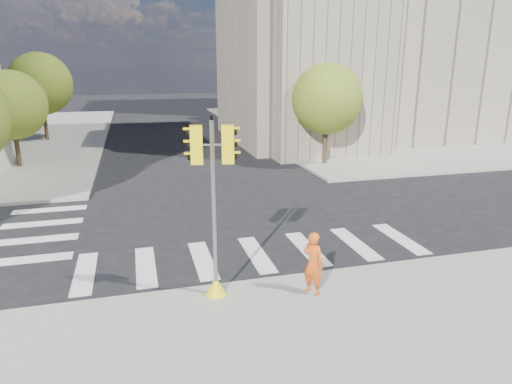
# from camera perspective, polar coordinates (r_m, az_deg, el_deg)

# --- Properties ---
(ground) EXTENTS (160.00, 160.00, 0.00)m
(ground) POSITION_cam_1_polar(r_m,az_deg,el_deg) (17.12, -1.36, -5.16)
(ground) COLOR black
(ground) RESTS_ON ground
(sidewalk_far_right) EXTENTS (28.00, 40.00, 0.15)m
(sidewalk_far_right) POSITION_cam_1_polar(r_m,az_deg,el_deg) (48.23, 14.72, 8.17)
(sidewalk_far_right) COLOR gray
(sidewalk_far_right) RESTS_ON ground
(civic_building) EXTENTS (26.00, 16.00, 19.39)m
(civic_building) POSITION_cam_1_polar(r_m,az_deg,el_deg) (39.70, 14.76, 17.03)
(civic_building) COLOR gray
(civic_building) RESTS_ON ground
(tree_lw_mid) EXTENTS (4.00, 4.00, 5.77)m
(tree_lw_mid) POSITION_cam_1_polar(r_m,az_deg,el_deg) (30.38, -28.28, 9.55)
(tree_lw_mid) COLOR #382616
(tree_lw_mid) RESTS_ON ground
(tree_lw_far) EXTENTS (4.80, 4.80, 6.95)m
(tree_lw_far) POSITION_cam_1_polar(r_m,az_deg,el_deg) (40.13, -25.35, 12.13)
(tree_lw_far) COLOR #382616
(tree_lw_far) RESTS_ON ground
(tree_re_near) EXTENTS (4.20, 4.20, 6.16)m
(tree_re_near) POSITION_cam_1_polar(r_m,az_deg,el_deg) (27.98, 8.87, 11.43)
(tree_re_near) COLOR #382616
(tree_re_near) RESTS_ON ground
(tree_re_mid) EXTENTS (4.60, 4.60, 6.66)m
(tree_re_mid) POSITION_cam_1_polar(r_m,az_deg,el_deg) (39.22, 1.66, 13.28)
(tree_re_mid) COLOR #382616
(tree_re_mid) RESTS_ON ground
(tree_re_far) EXTENTS (4.00, 4.00, 5.88)m
(tree_re_far) POSITION_cam_1_polar(r_m,az_deg,el_deg) (50.84, -2.34, 13.33)
(tree_re_far) COLOR #382616
(tree_re_far) RESTS_ON ground
(lamp_near) EXTENTS (0.35, 0.18, 8.11)m
(lamp_near) POSITION_cam_1_polar(r_m,az_deg,el_deg) (31.82, 6.80, 12.98)
(lamp_near) COLOR black
(lamp_near) RESTS_ON sidewalk_far_right
(lamp_far) EXTENTS (0.35, 0.18, 8.11)m
(lamp_far) POSITION_cam_1_polar(r_m,az_deg,el_deg) (45.11, 0.03, 13.92)
(lamp_far) COLOR black
(lamp_far) RESTS_ON sidewalk_far_right
(traffic_signal) EXTENTS (1.08, 0.56, 4.77)m
(traffic_signal) POSITION_cam_1_polar(r_m,az_deg,el_deg) (11.77, -5.24, -3.88)
(traffic_signal) COLOR yellow
(traffic_signal) RESTS_ON sidewalk_near
(photographer) EXTENTS (0.69, 0.76, 1.74)m
(photographer) POSITION_cam_1_polar(r_m,az_deg,el_deg) (12.34, 7.18, -8.80)
(photographer) COLOR #DF5415
(photographer) RESTS_ON sidewalk_near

